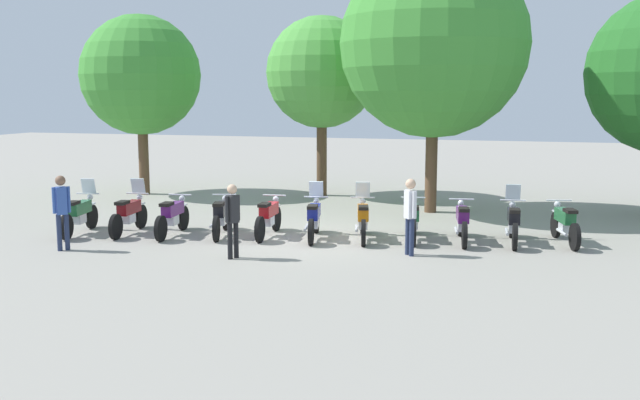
% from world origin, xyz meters
% --- Properties ---
extents(ground_plane, '(80.00, 80.00, 0.00)m').
position_xyz_m(ground_plane, '(0.00, 0.00, 0.00)').
color(ground_plane, gray).
extents(motorcycle_0, '(0.69, 2.17, 1.37)m').
position_xyz_m(motorcycle_0, '(-5.98, -1.12, 0.52)').
color(motorcycle_0, black).
rests_on(motorcycle_0, ground_plane).
extents(motorcycle_1, '(0.62, 2.19, 1.37)m').
position_xyz_m(motorcycle_1, '(-4.78, -0.72, 0.52)').
color(motorcycle_1, black).
rests_on(motorcycle_1, ground_plane).
extents(motorcycle_2, '(0.62, 2.19, 0.99)m').
position_xyz_m(motorcycle_2, '(-3.59, -0.63, 0.50)').
color(motorcycle_2, black).
rests_on(motorcycle_2, ground_plane).
extents(motorcycle_3, '(0.80, 2.14, 0.99)m').
position_xyz_m(motorcycle_3, '(-2.40, -0.28, 0.50)').
color(motorcycle_3, black).
rests_on(motorcycle_3, ground_plane).
extents(motorcycle_4, '(0.62, 2.19, 0.99)m').
position_xyz_m(motorcycle_4, '(-1.20, -0.04, 0.50)').
color(motorcycle_4, black).
rests_on(motorcycle_4, ground_plane).
extents(motorcycle_5, '(0.70, 2.16, 1.37)m').
position_xyz_m(motorcycle_5, '(-0.01, 0.01, 0.52)').
color(motorcycle_5, black).
rests_on(motorcycle_5, ground_plane).
extents(motorcycle_6, '(0.76, 2.15, 1.37)m').
position_xyz_m(motorcycle_6, '(1.18, 0.25, 0.52)').
color(motorcycle_6, black).
rests_on(motorcycle_6, ground_plane).
extents(motorcycle_7, '(0.66, 2.17, 0.99)m').
position_xyz_m(motorcycle_7, '(2.38, 0.59, 0.50)').
color(motorcycle_7, black).
rests_on(motorcycle_7, ground_plane).
extents(motorcycle_8, '(0.63, 2.18, 0.99)m').
position_xyz_m(motorcycle_8, '(3.57, 0.64, 0.50)').
color(motorcycle_8, black).
rests_on(motorcycle_8, ground_plane).
extents(motorcycle_9, '(0.62, 2.19, 1.37)m').
position_xyz_m(motorcycle_9, '(4.77, 0.81, 0.52)').
color(motorcycle_9, black).
rests_on(motorcycle_9, ground_plane).
extents(motorcycle_10, '(0.77, 2.15, 0.99)m').
position_xyz_m(motorcycle_10, '(5.96, 1.13, 0.50)').
color(motorcycle_10, black).
rests_on(motorcycle_10, ground_plane).
extents(person_0, '(0.32, 0.36, 1.73)m').
position_xyz_m(person_0, '(2.59, -1.21, 1.01)').
color(person_0, '#232D4C').
rests_on(person_0, ground_plane).
extents(person_1, '(0.34, 0.34, 1.74)m').
position_xyz_m(person_1, '(-5.14, -2.97, 1.02)').
color(person_1, '#232D4C').
rests_on(person_1, ground_plane).
extents(person_2, '(0.29, 0.39, 1.64)m').
position_xyz_m(person_2, '(-1.06, -2.61, 0.96)').
color(person_2, black).
rests_on(person_2, ground_plane).
extents(tree_0, '(4.22, 4.22, 6.35)m').
position_xyz_m(tree_0, '(-8.22, 5.96, 4.23)').
color(tree_0, brown).
rests_on(tree_0, ground_plane).
extents(tree_1, '(3.88, 3.88, 6.26)m').
position_xyz_m(tree_1, '(-1.99, 7.42, 4.30)').
color(tree_1, brown).
rests_on(tree_1, ground_plane).
extents(tree_2, '(5.58, 5.58, 7.84)m').
position_xyz_m(tree_2, '(2.22, 4.88, 5.04)').
color(tree_2, brown).
rests_on(tree_2, ground_plane).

